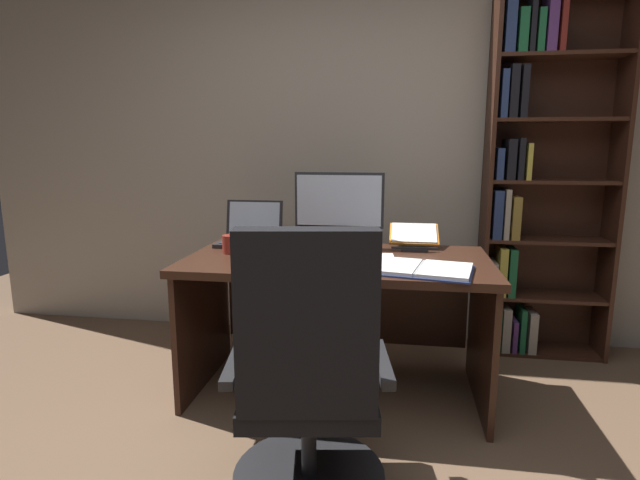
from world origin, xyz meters
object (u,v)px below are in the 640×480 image
Objects in this scene: reading_stand_with_book at (414,236)px; open_binder at (419,269)px; keyboard at (328,263)px; bookshelf at (535,182)px; desk at (339,291)px; monitor at (339,209)px; computer_mouse at (268,259)px; notepad at (380,258)px; pen at (384,257)px; coffee_mug at (231,244)px; office_chair at (308,389)px; laptop at (250,235)px.

open_binder is at bearing -88.92° from reading_stand_with_book.
bookshelf is at bearing 38.43° from keyboard.
open_binder reaches higher than desk.
monitor reaches higher than computer_mouse.
open_binder is (0.41, -0.31, 0.22)m from desk.
bookshelf is at bearing 39.41° from notepad.
keyboard reaches higher than pen.
office_chair is at bearing -56.68° from coffee_mug.
notepad is at bearing 66.69° from office_chair.
open_binder is at bearing -51.94° from pen.
laptop is 0.83m from notepad.
monitor reaches higher than coffee_mug.
monitor is 4.86× the size of computer_mouse.
laptop reaches higher than open_binder.
office_chair is 0.82m from computer_mouse.
computer_mouse reaches higher than notepad.
coffee_mug is (-0.58, 0.88, 0.35)m from office_chair.
office_chair is 2.09× the size of monitor.
keyboard is at bearing 0.00° from computer_mouse.
monitor is at bearing 56.80° from computer_mouse.
reading_stand_with_book is at bearing 35.30° from computer_mouse.
laptop reaches higher than notepad.
bookshelf is 1.52m from keyboard.
reading_stand_with_book is at bearing 65.10° from pen.
open_binder is at bearing -28.03° from laptop.
office_chair reaches higher than keyboard.
pen is at bearing -1.91° from coffee_mug.
coffee_mug reaches higher than desk.
laptop is 3.32× the size of computer_mouse.
computer_mouse is at bearing -162.85° from notepad.
computer_mouse is 0.57m from notepad.
reading_stand_with_book is 0.38m from pen.
keyboard is 0.79× the size of open_binder.
reading_stand_with_book is at bearing 18.01° from coffee_mug.
office_chair is at bearing -88.71° from monitor.
desk is at bearing 5.95° from coffee_mug.
office_chair is 0.94m from pen.
monitor is at bearing -158.34° from bookshelf.
bookshelf is 1.21m from pen.
notepad is at bearing 34.50° from keyboard.
office_chair is at bearing -87.85° from keyboard.
monitor is at bearing 25.47° from coffee_mug.
reading_stand_with_book reaches higher than keyboard.
bookshelf is (1.13, 0.66, 0.56)m from desk.
pen is 1.43× the size of coffee_mug.
office_chair reaches higher than coffee_mug.
open_binder is 5.41× the size of coffee_mug.
pen is at bearing -20.38° from laptop.
laptop is at bearing -176.92° from reading_stand_with_book.
coffee_mug reaches higher than notepad.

